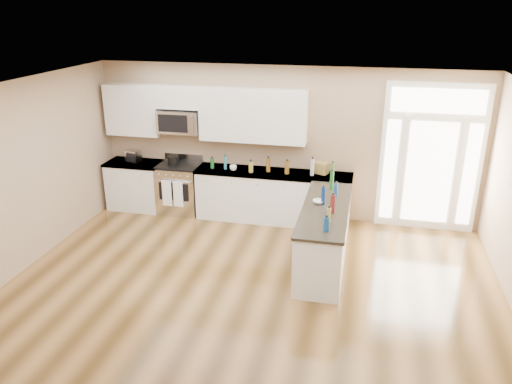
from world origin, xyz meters
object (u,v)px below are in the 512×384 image
at_px(stockpot, 173,159).
at_px(toaster_oven, 133,156).
at_px(peninsula_cabinet, 324,237).
at_px(kitchen_range, 180,188).

distance_m(stockpot, toaster_oven, 0.81).
xyz_separation_m(peninsula_cabinet, kitchen_range, (-2.90, 1.45, 0.04)).
height_order(peninsula_cabinet, toaster_oven, toaster_oven).
relative_size(kitchen_range, stockpot, 4.88).
bearing_deg(toaster_oven, stockpot, 14.04).
distance_m(kitchen_range, toaster_oven, 1.09).
height_order(stockpot, toaster_oven, toaster_oven).
distance_m(kitchen_range, stockpot, 0.57).
bearing_deg(toaster_oven, kitchen_range, 11.62).
bearing_deg(peninsula_cabinet, stockpot, 153.78).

